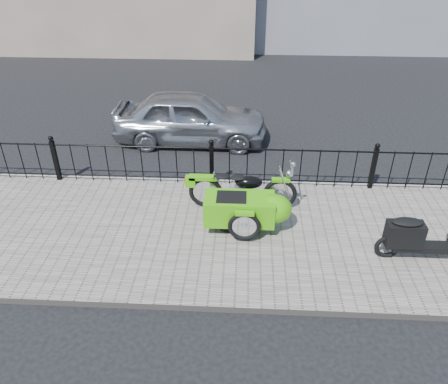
# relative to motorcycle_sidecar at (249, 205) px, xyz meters

# --- Properties ---
(ground) EXTENTS (120.00, 120.00, 0.00)m
(ground) POSITION_rel_motorcycle_sidecar_xyz_m (-0.82, 0.25, -0.59)
(ground) COLOR black
(ground) RESTS_ON ground
(sidewalk) EXTENTS (30.00, 3.80, 0.12)m
(sidewalk) POSITION_rel_motorcycle_sidecar_xyz_m (-0.82, -0.25, -0.53)
(sidewalk) COLOR #6B635A
(sidewalk) RESTS_ON ground
(curb) EXTENTS (30.00, 0.10, 0.12)m
(curb) POSITION_rel_motorcycle_sidecar_xyz_m (-0.82, 1.69, -0.53)
(curb) COLOR gray
(curb) RESTS_ON ground
(iron_fence) EXTENTS (14.11, 0.11, 1.08)m
(iron_fence) POSITION_rel_motorcycle_sidecar_xyz_m (-0.82, 1.55, -0.01)
(iron_fence) COLOR black
(iron_fence) RESTS_ON sidewalk
(motorcycle_sidecar) EXTENTS (2.28, 1.48, 0.98)m
(motorcycle_sidecar) POSITION_rel_motorcycle_sidecar_xyz_m (0.00, 0.00, 0.00)
(motorcycle_sidecar) COLOR black
(motorcycle_sidecar) RESTS_ON sidewalk
(scooter) EXTENTS (1.69, 0.49, 1.14)m
(scooter) POSITION_rel_motorcycle_sidecar_xyz_m (2.92, -0.82, -0.03)
(scooter) COLOR black
(scooter) RESTS_ON sidewalk
(spare_tire) EXTENTS (0.60, 0.13, 0.60)m
(spare_tire) POSITION_rel_motorcycle_sidecar_xyz_m (-0.36, -0.27, -0.18)
(spare_tire) COLOR black
(spare_tire) RESTS_ON sidewalk
(sedan_car) EXTENTS (4.07, 1.67, 1.38)m
(sedan_car) POSITION_rel_motorcycle_sidecar_xyz_m (-1.58, 3.99, 0.10)
(sedan_car) COLOR #A5A6AC
(sedan_car) RESTS_ON ground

